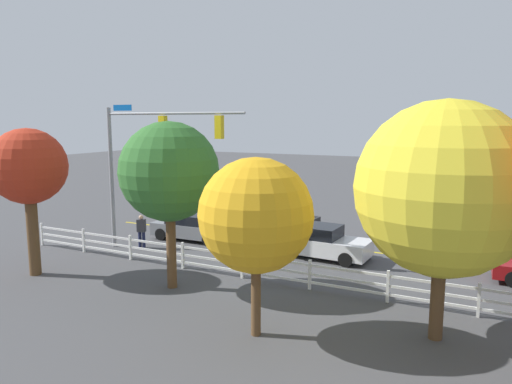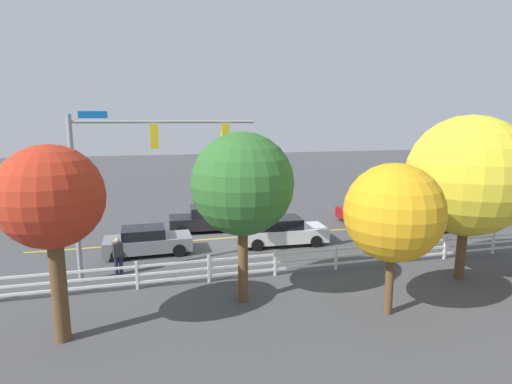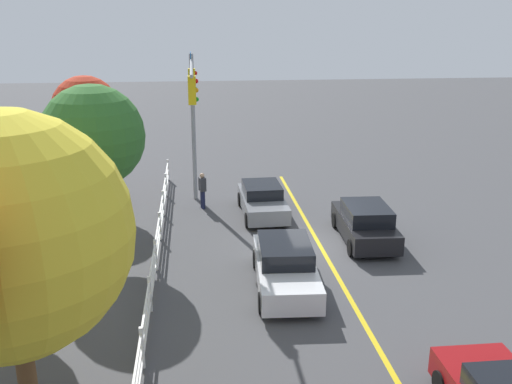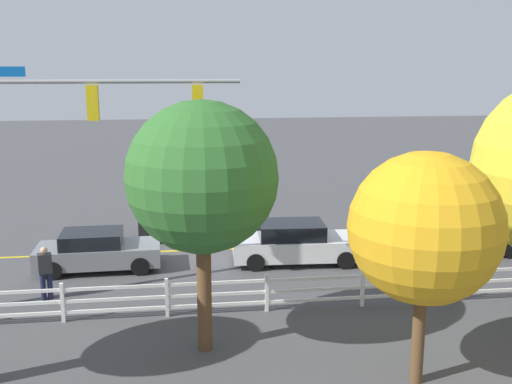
{
  "view_description": "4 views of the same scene",
  "coord_description": "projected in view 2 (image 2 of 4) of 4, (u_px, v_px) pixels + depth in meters",
  "views": [
    {
      "loc": [
        -10.33,
        22.57,
        6.33
      ],
      "look_at": [
        -0.17,
        2.14,
        2.88
      ],
      "focal_mm": 33.54,
      "sensor_mm": 36.0,
      "label": 1
    },
    {
      "loc": [
        3.46,
        22.21,
        6.67
      ],
      "look_at": [
        -1.85,
        1.79,
        2.94
      ],
      "focal_mm": 28.4,
      "sensor_mm": 36.0,
      "label": 2
    },
    {
      "loc": [
        -19.88,
        4.72,
        8.49
      ],
      "look_at": [
        -1.02,
        2.62,
        2.59
      ],
      "focal_mm": 39.52,
      "sensor_mm": 36.0,
      "label": 3
    },
    {
      "loc": [
        0.86,
        22.25,
        7.03
      ],
      "look_at": [
        -1.77,
        2.11,
        2.72
      ],
      "focal_mm": 41.41,
      "sensor_mm": 36.0,
      "label": 4
    }
  ],
  "objects": [
    {
      "name": "car_2",
      "position": [
        430.0,
        221.0,
        24.67
      ],
      "size": [
        4.72,
        1.93,
        1.27
      ],
      "rotation": [
        0.0,
        0.0,
        3.17
      ],
      "color": "maroon",
      "rests_on": "ground_plane"
    },
    {
      "name": "tree_2",
      "position": [
        394.0,
        213.0,
        13.58
      ],
      "size": [
        3.35,
        3.35,
        5.3
      ],
      "color": "brown",
      "rests_on": "ground_plane"
    },
    {
      "name": "car_0",
      "position": [
        370.0,
        211.0,
        27.3
      ],
      "size": [
        4.16,
        1.95,
        1.39
      ],
      "rotation": [
        0.0,
        0.0,
        6.27
      ],
      "color": "maroon",
      "rests_on": "ground_plane"
    },
    {
      "name": "ground_plane",
      "position": [
        217.0,
        239.0,
        23.19
      ],
      "size": [
        120.0,
        120.0,
        0.0
      ],
      "primitive_type": "plane",
      "color": "#444447"
    },
    {
      "name": "lane_center_stripe",
      "position": [
        283.0,
        234.0,
        24.18
      ],
      "size": [
        28.0,
        0.16,
        0.01
      ],
      "primitive_type": "cube",
      "color": "gold",
      "rests_on": "ground_plane"
    },
    {
      "name": "white_rail_fence",
      "position": [
        306.0,
        260.0,
        17.92
      ],
      "size": [
        26.1,
        0.1,
        1.15
      ],
      "color": "white",
      "rests_on": "ground_plane"
    },
    {
      "name": "pedestrian",
      "position": [
        118.0,
        255.0,
        17.56
      ],
      "size": [
        0.46,
        0.36,
        1.69
      ],
      "rotation": [
        0.0,
        0.0,
        5.0
      ],
      "color": "#191E3F",
      "rests_on": "ground_plane"
    },
    {
      "name": "car_1",
      "position": [
        147.0,
        241.0,
        20.41
      ],
      "size": [
        4.32,
        1.97,
        1.39
      ],
      "rotation": [
        0.0,
        0.0,
        3.16
      ],
      "color": "slate",
      "rests_on": "ground_plane"
    },
    {
      "name": "car_3",
      "position": [
        207.0,
        219.0,
        24.74
      ],
      "size": [
        4.45,
        2.06,
        1.53
      ],
      "rotation": [
        0.0,
        0.0,
        6.24
      ],
      "color": "black",
      "rests_on": "ground_plane"
    },
    {
      "name": "signal_assembly",
      "position": [
        133.0,
        162.0,
        16.76
      ],
      "size": [
        7.58,
        0.38,
        7.04
      ],
      "color": "gray",
      "rests_on": "ground_plane"
    },
    {
      "name": "car_4",
      "position": [
        282.0,
        231.0,
        22.05
      ],
      "size": [
        4.81,
        2.16,
        1.5
      ],
      "rotation": [
        0.0,
        0.0,
        3.09
      ],
      "color": "silver",
      "rests_on": "ground_plane"
    },
    {
      "name": "tree_0",
      "position": [
        243.0,
        185.0,
        14.41
      ],
      "size": [
        3.7,
        3.7,
        6.3
      ],
      "color": "brown",
      "rests_on": "ground_plane"
    },
    {
      "name": "tree_1",
      "position": [
        468.0,
        176.0,
        16.66
      ],
      "size": [
        4.98,
        4.98,
        6.92
      ],
      "color": "brown",
      "rests_on": "ground_plane"
    },
    {
      "name": "tree_3",
      "position": [
        51.0,
        199.0,
        11.71
      ],
      "size": [
        3.05,
        3.05,
        6.02
      ],
      "color": "brown",
      "rests_on": "ground_plane"
    }
  ]
}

